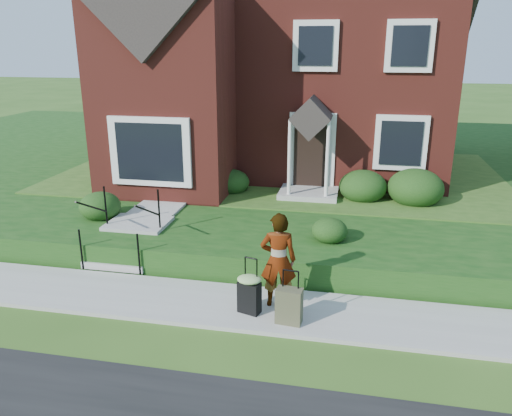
% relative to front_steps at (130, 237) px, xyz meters
% --- Properties ---
extents(ground, '(120.00, 120.00, 0.00)m').
position_rel_front_steps_xyz_m(ground, '(2.50, -1.84, -0.47)').
color(ground, '#2D5119').
rests_on(ground, ground).
extents(sidewalk, '(60.00, 1.60, 0.08)m').
position_rel_front_steps_xyz_m(sidewalk, '(2.50, -1.84, -0.43)').
color(sidewalk, '#9E9B93').
rests_on(sidewalk, ground).
extents(terrace, '(44.00, 20.00, 0.60)m').
position_rel_front_steps_xyz_m(terrace, '(6.50, 9.06, -0.17)').
color(terrace, '#143E11').
rests_on(terrace, ground).
extents(walkway, '(1.20, 6.00, 0.06)m').
position_rel_front_steps_xyz_m(walkway, '(0.00, 3.16, 0.16)').
color(walkway, '#9E9B93').
rests_on(walkway, terrace).
extents(main_house, '(10.40, 10.20, 9.40)m').
position_rel_front_steps_xyz_m(main_house, '(2.29, 7.76, 4.79)').
color(main_house, maroon).
rests_on(main_house, terrace).
extents(front_steps, '(1.40, 2.02, 1.50)m').
position_rel_front_steps_xyz_m(front_steps, '(0.00, 0.00, 0.00)').
color(front_steps, '#9E9B93').
rests_on(front_steps, ground).
extents(foundation_shrubs, '(9.75, 4.29, 1.03)m').
position_rel_front_steps_xyz_m(foundation_shrubs, '(3.05, 3.09, 0.57)').
color(foundation_shrubs, black).
rests_on(foundation_shrubs, terrace).
extents(woman, '(0.71, 0.52, 1.78)m').
position_rel_front_steps_xyz_m(woman, '(3.67, -1.69, 0.50)').
color(woman, '#999999').
rests_on(woman, sidewalk).
extents(suitcase_black, '(0.52, 0.46, 1.04)m').
position_rel_front_steps_xyz_m(suitcase_black, '(3.21, -2.06, 0.01)').
color(suitcase_black, black).
rests_on(suitcase_black, sidewalk).
extents(suitcase_olive, '(0.47, 0.29, 0.96)m').
position_rel_front_steps_xyz_m(suitcase_olive, '(3.95, -2.27, -0.07)').
color(suitcase_olive, '#4A4931').
rests_on(suitcase_olive, sidewalk).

